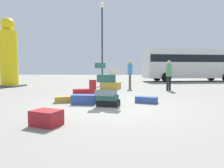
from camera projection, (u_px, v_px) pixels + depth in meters
ground_plane at (110, 106)px, 6.10m from camera, size 80.00×80.00×0.00m
suitcase_tower at (108, 89)px, 6.16m from camera, size 0.90×0.68×1.35m
suitcase_maroon_white_trunk at (81, 93)px, 8.51m from camera, size 0.82×0.62×0.30m
suitcase_maroon_left_side at (46, 118)px, 3.97m from camera, size 0.66×0.56×0.31m
suitcase_navy_behind_tower at (146, 100)px, 6.72m from camera, size 0.79×0.53×0.22m
suitcase_navy_foreground_near at (84, 99)px, 6.46m from camera, size 0.80×0.41×0.31m
suitcase_maroon_upright_blue at (93, 89)px, 7.84m from camera, size 0.32×0.39×0.74m
suitcase_tan_foreground_far at (63, 99)px, 6.82m from camera, size 0.67×0.54×0.21m
person_bearded_onlooker at (130, 72)px, 11.82m from camera, size 0.30×0.34×1.67m
person_tourist_with_camera at (169, 73)px, 10.74m from camera, size 0.30×0.30×1.65m
yellow_dummy_statue at (9, 56)px, 13.27m from camera, size 1.57×1.57×4.62m
parked_bus at (191, 63)px, 19.79m from camera, size 9.75×4.80×3.15m
lamp_post at (102, 32)px, 14.60m from camera, size 0.36×0.36×6.08m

